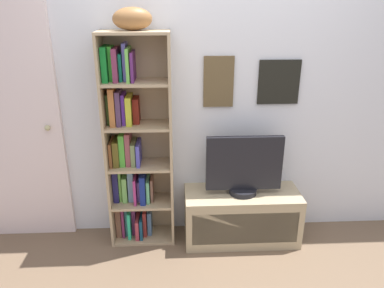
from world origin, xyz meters
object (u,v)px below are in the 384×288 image
at_px(bookshelf, 133,149).
at_px(football, 132,19).
at_px(tv_stand, 241,216).
at_px(door, 7,122).
at_px(television, 244,167).

bearing_deg(bookshelf, football, -29.72).
bearing_deg(tv_stand, door, 174.66).
xyz_separation_m(bookshelf, football, (0.05, -0.03, 0.95)).
bearing_deg(television, football, 176.01).
relative_size(bookshelf, television, 2.80).
distance_m(television, door, 1.84).
distance_m(tv_stand, television, 0.44).
xyz_separation_m(football, door, (-1.00, 0.11, -0.75)).
xyz_separation_m(football, television, (0.80, -0.06, -1.08)).
height_order(football, tv_stand, football).
height_order(bookshelf, television, bookshelf).
relative_size(tv_stand, door, 0.46).
height_order(tv_stand, television, television).
height_order(tv_stand, door, door).
distance_m(bookshelf, football, 0.95).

